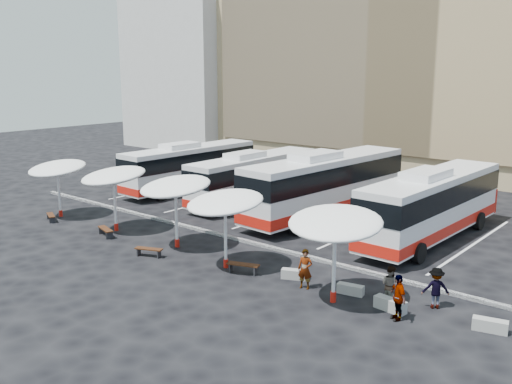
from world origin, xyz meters
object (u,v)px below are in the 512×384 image
Objects in this scene: sunshade_0 at (57,168)px; wood_bench_2 at (149,250)px; sunshade_4 at (335,223)px; sunshade_1 at (113,176)px; passenger_1 at (390,285)px; bus_0 at (190,165)px; conc_bench_0 at (294,274)px; bus_2 at (326,183)px; sunshade_3 at (225,203)px; conc_bench_3 at (490,325)px; passenger_3 at (436,288)px; wood_bench_3 at (243,266)px; wood_bench_1 at (106,230)px; wood_bench_0 at (51,216)px; passenger_0 at (305,269)px; bus_1 at (254,176)px; sunshade_2 at (175,187)px; bus_3 at (433,203)px; passenger_2 at (398,297)px; conc_bench_1 at (350,289)px; conc_bench_2 at (390,305)px.

sunshade_0 is 2.68× the size of wood_bench_2.
sunshade_4 reaches higher than wood_bench_2.
sunshade_1 is (5.36, 0.30, 0.13)m from sunshade_0.
bus_0 is at bearing -11.65° from passenger_1.
sunshade_4 is at bearing -21.63° from conc_bench_0.
bus_2 reaches higher than conc_bench_0.
sunshade_3 reaches higher than conc_bench_3.
wood_bench_3 is at bearing -20.87° from passenger_3.
sunshade_1 is at bearing 114.63° from wood_bench_1.
bus_0 reaches higher than sunshade_0.
passenger_0 reaches higher than wood_bench_0.
passenger_0 reaches higher than wood_bench_1.
sunshade_0 is (-6.93, -10.95, 1.24)m from bus_1.
sunshade_1 is at bearing 160.32° from wood_bench_2.
sunshade_1 reaches higher than conc_bench_3.
wood_bench_2 is 1.26× the size of conc_bench_0.
sunshade_0 reaches higher than wood_bench_0.
sunshade_0 is at bearing -177.45° from sunshade_2.
bus_2 is at bearing 76.00° from sunshade_2.
bus_2 is 12.38m from passenger_0.
sunshade_4 is 3.19× the size of wood_bench_2.
sunshade_0 reaches higher than bus_1.
wood_bench_2 is at bearing -163.68° from conc_bench_0.
passenger_1 is (21.93, 1.88, 0.48)m from wood_bench_0.
bus_3 is 10.98× the size of conc_bench_0.
sunshade_1 is at bearing -144.64° from passenger_2.
bus_3 reaches higher than wood_bench_3.
sunshade_2 is 2.74× the size of wood_bench_1.
wood_bench_1 is 1.40× the size of conc_bench_1.
conc_bench_2 is at bearing -169.51° from conc_bench_3.
sunshade_1 is 15.29m from sunshade_4.
sunshade_4 reaches higher than wood_bench_3.
bus_2 reaches higher than sunshade_1.
conc_bench_1 is (20.23, 1.72, -0.11)m from wood_bench_0.
wood_bench_2 is 16.12m from conc_bench_3.
passenger_0 is at bearing -1.10° from sunshade_1.
sunshade_4 is 4.17× the size of conc_bench_1.
wood_bench_0 is 0.82× the size of passenger_3.
conc_bench_2 is at bearing -73.66° from bus_3.
bus_2 is 15.28m from passenger_2.
conc_bench_0 is (7.53, 0.19, -3.05)m from sunshade_2.
conc_bench_1 is at bearing -24.69° from bus_0.
sunshade_3 is (1.58, -11.05, 1.01)m from bus_2.
sunshade_1 is 2.89× the size of wood_bench_1.
wood_bench_2 is at bearing -173.84° from sunshade_4.
bus_2 is at bearing -1.23° from bus_1.
bus_1 reaches higher than passenger_3.
bus_1 is at bearing -176.83° from bus_2.
conc_bench_2 is (15.88, -10.68, -1.63)m from bus_1.
bus_2 is at bearing 143.69° from conc_bench_3.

